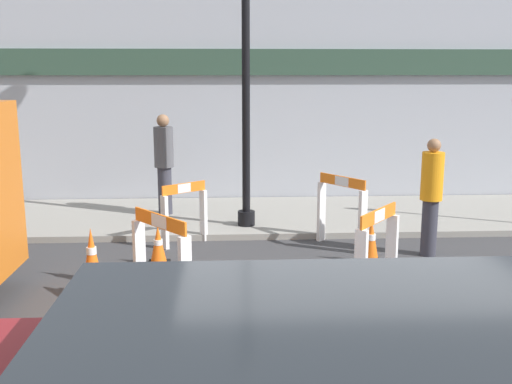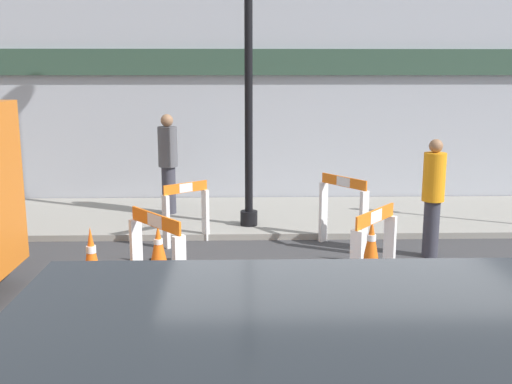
% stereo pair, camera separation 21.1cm
% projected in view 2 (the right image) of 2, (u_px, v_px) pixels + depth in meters
% --- Properties ---
extents(sidewalk_slab, '(18.00, 2.81, 0.10)m').
position_uv_depth(sidewalk_slab, '(280.00, 216.00, 10.86)').
color(sidewalk_slab, gray).
rests_on(sidewalk_slab, ground_plane).
extents(storefront_facade, '(18.00, 0.22, 5.50)m').
position_uv_depth(storefront_facade, '(277.00, 65.00, 11.77)').
color(storefront_facade, '#A3A8B2').
rests_on(storefront_facade, ground_plane).
extents(barricade_0, '(0.64, 0.81, 1.09)m').
position_uv_depth(barricade_0, '(343.00, 209.00, 8.99)').
color(barricade_0, white).
rests_on(barricade_0, ground_plane).
extents(barricade_1, '(0.69, 0.57, 0.96)m').
position_uv_depth(barricade_1, '(186.00, 211.00, 9.19)').
color(barricade_1, white).
rests_on(barricade_1, ground_plane).
extents(barricade_2, '(0.70, 0.82, 1.15)m').
position_uv_depth(barricade_2, '(157.00, 260.00, 6.46)').
color(barricade_2, white).
rests_on(barricade_2, ground_plane).
extents(barricade_3, '(0.65, 0.77, 1.15)m').
position_uv_depth(barricade_3, '(374.00, 256.00, 6.65)').
color(barricade_3, white).
rests_on(barricade_3, ground_plane).
extents(traffic_cone_0, '(0.30, 0.30, 0.70)m').
position_uv_depth(traffic_cone_0, '(91.00, 254.00, 7.64)').
color(traffic_cone_0, black).
rests_on(traffic_cone_0, ground_plane).
extents(traffic_cone_1, '(0.30, 0.30, 0.57)m').
position_uv_depth(traffic_cone_1, '(158.00, 245.00, 8.26)').
color(traffic_cone_1, black).
rests_on(traffic_cone_1, ground_plane).
extents(traffic_cone_2, '(0.30, 0.30, 0.65)m').
position_uv_depth(traffic_cone_2, '(371.00, 242.00, 8.27)').
color(traffic_cone_2, black).
rests_on(traffic_cone_2, ground_plane).
extents(traffic_cone_3, '(0.30, 0.30, 0.61)m').
position_uv_depth(traffic_cone_3, '(289.00, 308.00, 6.03)').
color(traffic_cone_3, black).
rests_on(traffic_cone_3, ground_plane).
extents(traffic_cone_4, '(0.30, 0.30, 0.56)m').
position_uv_depth(traffic_cone_4, '(208.00, 310.00, 6.04)').
color(traffic_cone_4, black).
rests_on(traffic_cone_4, ground_plane).
extents(person_worker, '(0.38, 0.38, 1.70)m').
position_uv_depth(person_worker, '(433.00, 194.00, 8.47)').
color(person_worker, '#33333D').
rests_on(person_worker, ground_plane).
extents(person_pedestrian, '(0.41, 0.41, 1.79)m').
position_uv_depth(person_pedestrian, '(168.00, 160.00, 10.67)').
color(person_pedestrian, '#33333D').
rests_on(person_pedestrian, sidewalk_slab).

